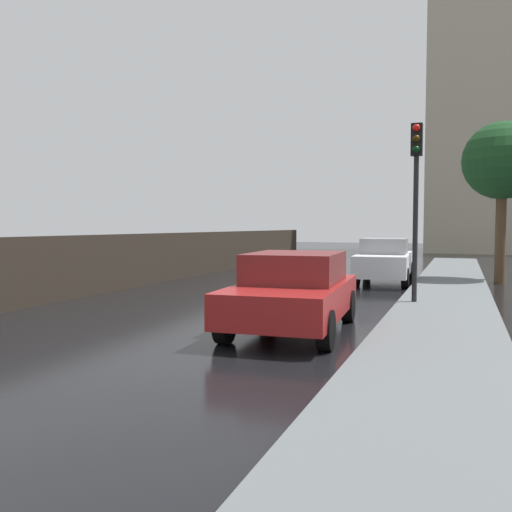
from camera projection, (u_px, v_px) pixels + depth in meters
car_white_mid_road at (384, 260)px, 18.21m from camera, size 1.91×4.44×1.53m
car_red_far_ahead at (294, 291)px, 9.92m from camera, size 2.13×4.15×1.46m
traffic_light at (416, 179)px, 12.64m from camera, size 0.26×0.39×4.23m
street_tree_mid at (502, 162)px, 17.90m from camera, size 2.60×2.60×5.45m
distant_tower at (501, 24)px, 39.37m from camera, size 9.94×10.77×33.69m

